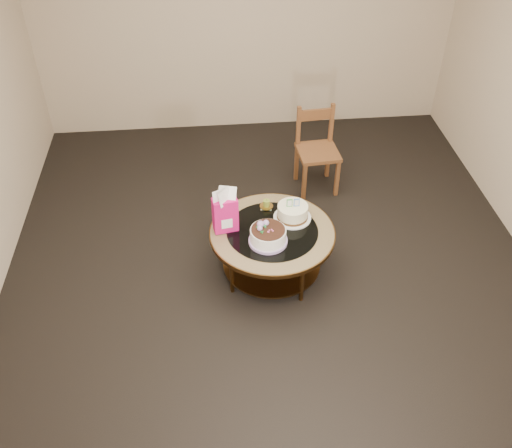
{
  "coord_description": "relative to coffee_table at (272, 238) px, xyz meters",
  "views": [
    {
      "loc": [
        -0.46,
        -3.45,
        3.44
      ],
      "look_at": [
        -0.13,
        0.02,
        0.52
      ],
      "focal_mm": 40.0,
      "sensor_mm": 36.0,
      "label": 1
    }
  ],
  "objects": [
    {
      "name": "room_walls",
      "position": [
        -0.0,
        0.0,
        1.16
      ],
      "size": [
        4.52,
        5.02,
        2.61
      ],
      "color": "#BCA68E",
      "rests_on": "ground"
    },
    {
      "name": "pillar_candle",
      "position": [
        -0.01,
        0.3,
        0.11
      ],
      "size": [
        0.11,
        0.11,
        0.08
      ],
      "rotation": [
        0.0,
        0.0,
        -0.19
      ],
      "color": "#D0B255",
      "rests_on": "coffee_table"
    },
    {
      "name": "coffee_table",
      "position": [
        0.0,
        0.0,
        0.0
      ],
      "size": [
        1.02,
        1.02,
        0.46
      ],
      "color": "brown",
      "rests_on": "ground"
    },
    {
      "name": "dining_chair",
      "position": [
        0.58,
        1.21,
        0.05
      ],
      "size": [
        0.42,
        0.42,
        0.84
      ],
      "rotation": [
        0.0,
        0.0,
        0.08
      ],
      "color": "brown",
      "rests_on": "ground"
    },
    {
      "name": "ground",
      "position": [
        -0.0,
        0.0,
        -0.38
      ],
      "size": [
        5.0,
        5.0,
        0.0
      ],
      "primitive_type": "plane",
      "color": "black",
      "rests_on": "ground"
    },
    {
      "name": "cream_cake",
      "position": [
        0.18,
        0.14,
        0.14
      ],
      "size": [
        0.31,
        0.31,
        0.2
      ],
      "rotation": [
        0.0,
        0.0,
        0.02
      ],
      "color": "white",
      "rests_on": "coffee_table"
    },
    {
      "name": "gift_bag",
      "position": [
        -0.37,
        0.06,
        0.27
      ],
      "size": [
        0.21,
        0.17,
        0.39
      ],
      "rotation": [
        0.0,
        0.0,
        0.18
      ],
      "color": "#DE1469",
      "rests_on": "coffee_table"
    },
    {
      "name": "decorated_cake",
      "position": [
        -0.05,
        -0.13,
        0.14
      ],
      "size": [
        0.31,
        0.31,
        0.18
      ],
      "rotation": [
        0.0,
        0.0,
        -0.1
      ],
      "color": "#B493D0",
      "rests_on": "coffee_table"
    }
  ]
}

